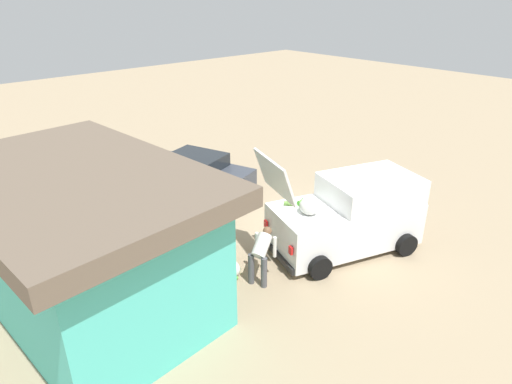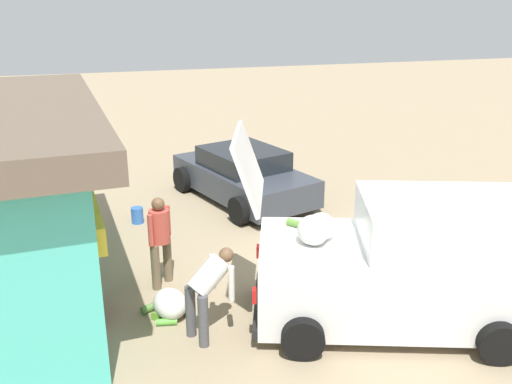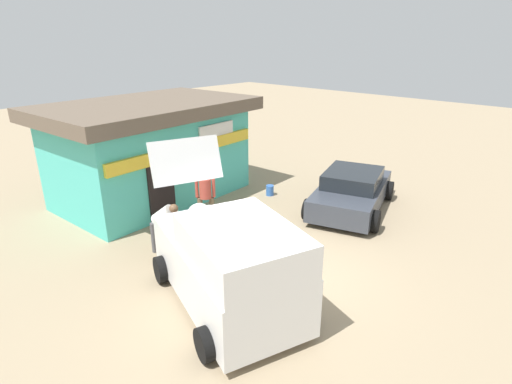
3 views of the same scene
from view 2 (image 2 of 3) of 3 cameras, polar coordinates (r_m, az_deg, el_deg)
name	(u,v)px [view 2 (image 2 of 3)]	position (r m, az deg, el deg)	size (l,w,h in m)	color
ground_plane	(352,275)	(10.42, 9.67, -8.26)	(60.00, 60.00, 0.00)	#9E896B
delivery_van	(401,263)	(8.75, 14.34, -6.97)	(3.13, 4.61, 2.96)	white
parked_sedan	(243,175)	(13.79, -1.30, 1.69)	(4.29, 3.09, 1.26)	#383D47
vendor_standing	(160,236)	(9.70, -9.64, -4.34)	(0.48, 0.48, 1.60)	#726047
customer_bending	(208,286)	(8.25, -4.89, -9.43)	(0.67, 0.76, 1.32)	#4C4C51
unloaded_banana_pile	(170,305)	(9.09, -8.70, -11.14)	(0.75, 0.81, 0.44)	silver
paint_bucket	(137,215)	(12.72, -11.86, -2.30)	(0.26, 0.26, 0.36)	blue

